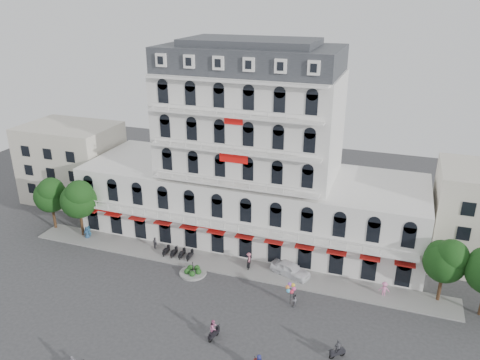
% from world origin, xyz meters
% --- Properties ---
extents(ground, '(120.00, 120.00, 0.00)m').
position_xyz_m(ground, '(0.00, 0.00, 0.00)').
color(ground, '#38383A').
rests_on(ground, ground).
extents(sidewalk, '(53.00, 4.00, 0.16)m').
position_xyz_m(sidewalk, '(0.00, 9.00, 0.08)').
color(sidewalk, gray).
rests_on(sidewalk, ground).
extents(main_building, '(45.00, 15.00, 25.80)m').
position_xyz_m(main_building, '(0.00, 18.00, 9.96)').
color(main_building, silver).
rests_on(main_building, ground).
extents(flank_building_west, '(14.00, 10.00, 12.00)m').
position_xyz_m(flank_building_west, '(-30.00, 20.00, 6.00)').
color(flank_building_west, beige).
rests_on(flank_building_west, ground).
extents(traffic_island, '(3.20, 3.20, 1.60)m').
position_xyz_m(traffic_island, '(-3.00, 6.00, 0.26)').
color(traffic_island, gray).
rests_on(traffic_island, ground).
extents(parked_scooter_row, '(4.40, 1.80, 1.10)m').
position_xyz_m(parked_scooter_row, '(-6.35, 8.80, 0.00)').
color(parked_scooter_row, black).
rests_on(parked_scooter_row, ground).
extents(tree_west_outer, '(4.50, 4.48, 7.76)m').
position_xyz_m(tree_west_outer, '(-25.95, 9.98, 5.35)').
color(tree_west_outer, '#382314').
rests_on(tree_west_outer, ground).
extents(tree_west_inner, '(4.76, 4.76, 8.25)m').
position_xyz_m(tree_west_inner, '(-20.95, 9.48, 5.68)').
color(tree_west_inner, '#382314').
rests_on(tree_west_inner, ground).
extents(tree_east_inner, '(4.40, 4.37, 7.57)m').
position_xyz_m(tree_east_inner, '(24.05, 9.98, 5.21)').
color(tree_east_inner, '#382314').
rests_on(tree_east_inner, ground).
extents(parked_car, '(5.23, 3.37, 1.66)m').
position_xyz_m(parked_car, '(7.88, 9.50, 0.83)').
color(parked_car, white).
rests_on(parked_car, ground).
extents(rider_southwest, '(0.82, 1.68, 2.17)m').
position_xyz_m(rider_southwest, '(3.55, -3.48, 1.11)').
color(rider_southwest, black).
rests_on(rider_southwest, ground).
extents(rider_northeast, '(1.39, 1.23, 1.97)m').
position_xyz_m(rider_northeast, '(15.07, -2.04, 0.93)').
color(rider_northeast, black).
rests_on(rider_northeast, ground).
extents(rider_center, '(0.77, 1.69, 2.01)m').
position_xyz_m(rider_center, '(2.76, 9.50, 1.04)').
color(rider_center, black).
rests_on(rider_center, ground).
extents(pedestrian_left, '(1.01, 0.86, 1.74)m').
position_xyz_m(pedestrian_left, '(-20.00, 9.05, 0.87)').
color(pedestrian_left, navy).
rests_on(pedestrian_left, ground).
extents(pedestrian_mid, '(1.10, 0.89, 1.75)m').
position_xyz_m(pedestrian_mid, '(-9.92, 9.50, 0.87)').
color(pedestrian_mid, '#525057').
rests_on(pedestrian_mid, ground).
extents(pedestrian_right, '(1.15, 0.67, 1.77)m').
position_xyz_m(pedestrian_right, '(18.46, 8.96, 0.89)').
color(pedestrian_right, pink).
rests_on(pedestrian_right, ground).
extents(pedestrian_far, '(0.71, 0.63, 1.64)m').
position_xyz_m(pedestrian_far, '(-20.00, 9.50, 0.82)').
color(pedestrian_far, '#295D7C').
rests_on(pedestrian_far, ground).
extents(balloon_vendor, '(1.33, 1.27, 2.45)m').
position_xyz_m(balloon_vendor, '(9.42, 4.01, 1.26)').
color(balloon_vendor, slate).
rests_on(balloon_vendor, ground).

